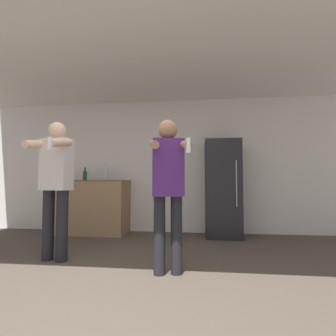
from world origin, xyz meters
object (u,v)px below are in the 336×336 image
(refrigerator, at_px, (223,188))
(bottle_tall_gin, at_px, (67,176))
(person_woman_foreground, at_px, (168,182))
(person_man_side, at_px, (56,180))
(bottle_clear_vodka, at_px, (85,175))
(bottle_dark_rum, at_px, (106,174))

(refrigerator, xyz_separation_m, bottle_tall_gin, (-2.92, 0.00, 0.23))
(bottle_tall_gin, bearing_deg, person_woman_foreground, -42.29)
(refrigerator, distance_m, person_woman_foreground, 2.12)
(person_woman_foreground, height_order, person_man_side, person_man_side)
(person_woman_foreground, bearing_deg, bottle_clear_vodka, 132.52)
(bottle_dark_rum, bearing_deg, refrigerator, -0.13)
(person_man_side, bearing_deg, bottle_tall_gin, 114.14)
(bottle_dark_rum, bearing_deg, bottle_tall_gin, -180.00)
(bottle_tall_gin, xyz_separation_m, person_woman_foreground, (2.19, -1.99, -0.13))
(refrigerator, height_order, bottle_clear_vodka, refrigerator)
(refrigerator, relative_size, bottle_tall_gin, 6.47)
(refrigerator, bearing_deg, bottle_dark_rum, 179.87)
(person_woman_foreground, relative_size, person_man_side, 0.95)
(bottle_tall_gin, relative_size, person_woman_foreground, 0.16)
(refrigerator, distance_m, bottle_clear_vodka, 2.57)
(refrigerator, height_order, bottle_dark_rum, refrigerator)
(bottle_tall_gin, bearing_deg, bottle_clear_vodka, -0.00)
(refrigerator, xyz_separation_m, person_man_side, (-2.17, -1.68, 0.13))
(bottle_clear_vodka, xyz_separation_m, person_woman_foreground, (1.83, -1.99, -0.14))
(bottle_tall_gin, relative_size, bottle_clear_vodka, 0.98)
(bottle_dark_rum, height_order, person_man_side, person_man_side)
(refrigerator, xyz_separation_m, bottle_dark_rum, (-2.14, 0.00, 0.27))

